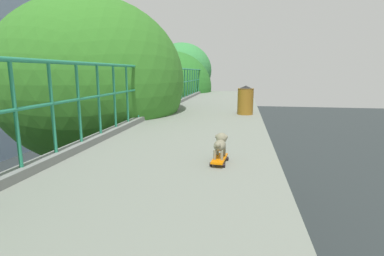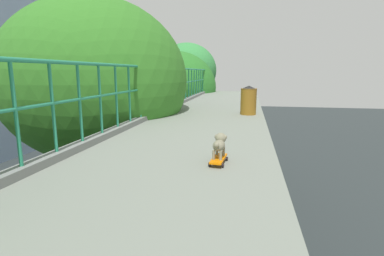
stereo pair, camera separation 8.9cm
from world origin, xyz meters
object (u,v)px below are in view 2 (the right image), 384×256
Objects in this scene: city_bus at (104,138)px; toy_skateboard at (219,159)px; car_black_fifth at (52,232)px; small_dog at (219,143)px; litter_bin at (249,100)px.

toy_skateboard is at bearing -57.55° from city_bus.
car_black_fifth is 12.04m from city_bus.
litter_bin is at bearing 85.69° from small_dog.
car_black_fifth is 10.01× the size of small_dog.
small_dog is at bearing -57.46° from city_bus.
litter_bin is at bearing -47.95° from city_bus.
city_bus is at bearing 122.54° from small_dog.
litter_bin is (0.35, 4.65, 0.35)m from toy_skateboard.
car_black_fifth is at bearing -72.06° from city_bus.
small_dog reaches higher than car_black_fifth.
car_black_fifth is 5.04× the size of litter_bin.
city_bus reaches higher than car_black_fifth.
toy_skateboard is 0.59× the size of litter_bin.
car_black_fifth is 8.57× the size of toy_skateboard.
litter_bin reaches higher than city_bus.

